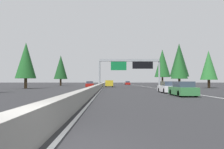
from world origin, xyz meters
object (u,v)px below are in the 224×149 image
at_px(sedan_near_center, 127,83).
at_px(conifer_left_near, 26,60).
at_px(sedan_far_left, 183,89).
at_px(minivan_distant_a, 109,83).
at_px(conifer_right_far, 179,60).
at_px(conifer_right_distant, 162,63).
at_px(conifer_right_mid, 179,64).
at_px(oncoming_near, 90,84).
at_px(sign_gantry_overhead, 130,65).
at_px(sedan_near_right, 168,87).
at_px(conifer_right_near, 209,65).
at_px(conifer_left_mid, 61,67).

xyz_separation_m(sedan_near_center, conifer_left_near, (-42.41, 23.94, 4.96)).
relative_size(sedan_far_left, minivan_distant_a, 0.88).
xyz_separation_m(conifer_right_far, conifer_right_distant, (19.68, 0.59, 0.50)).
height_order(sedan_near_center, conifer_right_far, conifer_right_far).
xyz_separation_m(conifer_right_mid, conifer_right_far, (11.74, -3.65, 2.16)).
height_order(oncoming_near, conifer_right_far, conifer_right_far).
xyz_separation_m(oncoming_near, conifer_left_near, (-9.18, 12.16, 4.96)).
relative_size(sign_gantry_overhead, conifer_right_mid, 1.32).
relative_size(conifer_right_mid, conifer_right_distant, 0.69).
bearing_deg(sedan_far_left, sedan_near_right, -1.35).
bearing_deg(conifer_right_near, minivan_distant_a, 65.71).
bearing_deg(conifer_right_distant, oncoming_near, 143.39).
bearing_deg(conifer_left_mid, conifer_right_near, -124.26).
xyz_separation_m(sedan_near_right, conifer_right_far, (40.99, -14.12, 7.30)).
bearing_deg(conifer_left_mid, oncoming_near, -150.33).
distance_m(sign_gantry_overhead, sedan_near_center, 41.97).
bearing_deg(conifer_right_distant, conifer_right_far, -178.28).
xyz_separation_m(conifer_right_mid, conifer_left_mid, (16.37, 33.64, 0.17)).
bearing_deg(conifer_right_mid, sedan_near_center, 19.68).
bearing_deg(conifer_right_mid, conifer_left_mid, 64.05).
xyz_separation_m(sign_gantry_overhead, conifer_left_near, (-0.75, 21.09, 0.85)).
height_order(sedan_near_center, conifer_right_mid, conifer_right_mid).
bearing_deg(sedan_far_left, conifer_right_far, -16.78).
height_order(sign_gantry_overhead, conifer_left_mid, conifer_left_mid).
relative_size(sign_gantry_overhead, sedan_near_right, 2.88).
relative_size(sedan_near_right, conifer_left_mid, 0.45).
xyz_separation_m(sign_gantry_overhead, conifer_right_distant, (42.92, -16.70, 3.69)).
height_order(conifer_right_near, conifer_left_near, conifer_left_near).
height_order(oncoming_near, conifer_right_near, conifer_right_near).
height_order(sedan_far_left, sedan_near_center, same).
bearing_deg(conifer_right_mid, oncoming_near, 97.75).
bearing_deg(conifer_right_distant, sedan_near_right, 167.43).
distance_m(sign_gantry_overhead, sedan_near_right, 18.49).
distance_m(sedan_near_center, conifer_right_distant, 15.94).
bearing_deg(minivan_distant_a, conifer_right_mid, -92.27).
distance_m(sedan_far_left, conifer_left_mid, 57.09).
height_order(sedan_far_left, minivan_distant_a, minivan_distant_a).
bearing_deg(sedan_far_left, minivan_distant_a, 11.37).
height_order(sedan_far_left, conifer_right_distant, conifer_right_distant).
bearing_deg(sedan_near_center, conifer_left_mid, 121.11).
bearing_deg(oncoming_near, sedan_near_right, 24.79).
bearing_deg(sign_gantry_overhead, conifer_right_far, -36.64).
height_order(minivan_distant_a, conifer_left_mid, conifer_left_mid).
height_order(minivan_distant_a, conifer_right_near, conifer_right_near).
bearing_deg(conifer_left_mid, conifer_left_near, 177.83).
relative_size(oncoming_near, conifer_left_near, 0.47).
relative_size(sedan_near_center, conifer_right_distant, 0.32).
relative_size(sign_gantry_overhead, oncoming_near, 2.88).
height_order(sedan_near_right, conifer_right_distant, conifer_right_distant).
xyz_separation_m(oncoming_near, conifer_right_far, (14.81, -26.21, 7.30)).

